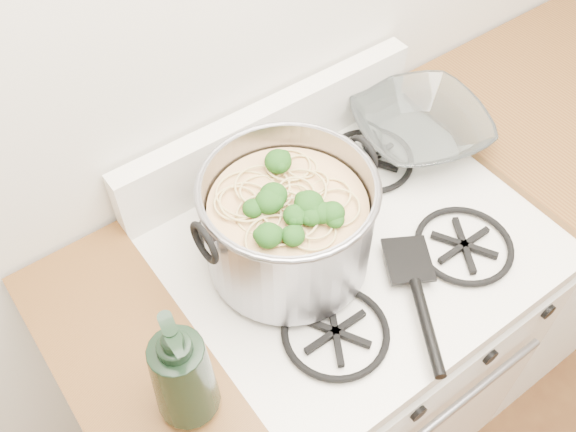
% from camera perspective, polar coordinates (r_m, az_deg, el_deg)
% --- Properties ---
extents(gas_range, '(0.76, 0.66, 0.92)m').
position_cam_1_polar(gas_range, '(1.74, 4.69, -11.46)').
color(gas_range, white).
rests_on(gas_range, ground).
extents(counter_right, '(1.00, 0.65, 0.92)m').
position_cam_1_polar(counter_right, '(2.18, 22.86, 1.96)').
color(counter_right, silver).
rests_on(counter_right, ground).
extents(stock_pot, '(0.36, 0.33, 0.22)m').
position_cam_1_polar(stock_pot, '(1.21, 0.00, -0.76)').
color(stock_pot, gray).
rests_on(stock_pot, gas_range).
extents(spatula, '(0.41, 0.41, 0.02)m').
position_cam_1_polar(spatula, '(1.30, 10.66, -3.66)').
color(spatula, black).
rests_on(spatula, gas_range).
extents(glass_bowl, '(0.15, 0.15, 0.03)m').
position_cam_1_polar(glass_bowl, '(1.53, 11.49, 7.22)').
color(glass_bowl, white).
rests_on(glass_bowl, gas_range).
extents(bottle, '(0.12, 0.12, 0.28)m').
position_cam_1_polar(bottle, '(1.03, -9.53, -13.21)').
color(bottle, black).
rests_on(bottle, counter_left).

